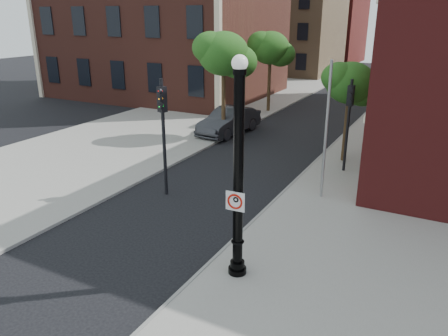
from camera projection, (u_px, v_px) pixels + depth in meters
The scene contains 15 objects.
ground at pixel (156, 248), 13.98m from camera, with size 120.00×120.00×0.00m, color black.
sidewalk_right at pixel (397, 179), 19.63m from camera, with size 8.00×60.00×0.12m, color gray.
sidewalk_left at pixel (202, 112), 32.91m from camera, with size 10.00×50.00×0.12m, color gray.
curb_edge at pixel (312, 165), 21.37m from camera, with size 0.10×60.00×0.14m, color gray.
bg_building_tan_a at pixel (287, 23), 53.89m from camera, with size 12.00×12.00×12.00m, color #896A4A.
bg_building_red at pixel (319, 28), 65.87m from camera, with size 12.00×12.00×10.00m, color maroon.
lamppost at pixel (238, 183), 11.52m from camera, with size 0.52×0.52×6.17m.
no_parking_sign at pixel (235, 201), 11.54m from camera, with size 0.54×0.08×0.54m.
parked_car at pixel (229, 121), 26.92m from camera, with size 1.73×4.96×1.63m, color #2A2A2E.
traffic_signal_left at pixel (163, 119), 17.05m from camera, with size 0.37×0.42×4.75m.
traffic_signal_right at pixel (349, 111), 19.56m from camera, with size 0.29×0.36×4.37m.
utility_pole at pixel (326, 133), 16.73m from camera, with size 0.11×0.11×5.51m, color #999999.
street_tree_a at pixel (224, 55), 24.65m from camera, with size 3.42×3.10×6.17m.
street_tree_b at pixel (271, 49), 31.64m from camera, with size 3.27×2.96×5.90m.
street_tree_c at pixel (351, 84), 20.71m from camera, with size 2.75×2.49×4.96m.
Camera 1 is at (7.70, -9.85, 7.09)m, focal length 35.00 mm.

